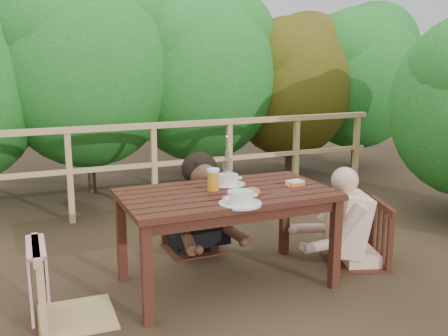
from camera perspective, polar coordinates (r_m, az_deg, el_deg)
name	(u,v)px	position (r m, az deg, el deg)	size (l,w,h in m)	color
ground	(227,283)	(4.09, 0.28, -12.57)	(60.00, 60.00, 0.00)	#443220
table	(227,239)	(3.95, 0.29, -7.83)	(1.55, 0.87, 0.72)	#371810
chair_left	(72,245)	(3.53, -16.39, -8.16)	(0.51, 0.51, 1.03)	tan
chair_far	(193,197)	(4.60, -3.43, -3.16)	(0.49, 0.49, 0.99)	#371810
chair_right	(358,207)	(4.43, 14.54, -4.17)	(0.49, 0.49, 0.99)	#371810
woman	(192,174)	(4.57, -3.55, -0.62)	(0.56, 0.69, 1.40)	black
diner_right	(362,184)	(4.40, 14.98, -1.76)	(0.55, 0.68, 1.36)	beige
railing	(154,169)	(5.73, -7.69, -0.06)	(5.60, 0.10, 1.01)	tan
hedge_row	(156,41)	(6.87, -7.51, 13.69)	(6.60, 1.60, 3.80)	#1F6520
soup_near	(240,198)	(3.53, 1.81, -3.32)	(0.30, 0.30, 0.10)	silver
soup_far	(228,180)	(4.05, 0.46, -1.33)	(0.27, 0.27, 0.09)	silver
bread_roll	(252,192)	(3.72, 3.08, -2.71)	(0.13, 0.10, 0.08)	#AA5E2A
beer_glass	(213,180)	(3.85, -1.19, -1.37)	(0.09, 0.09, 0.18)	orange
bottle	(227,169)	(4.00, 0.33, -0.12)	(0.07, 0.07, 0.28)	silver
butter_tub	(295,184)	(4.04, 7.82, -1.75)	(0.13, 0.09, 0.05)	silver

